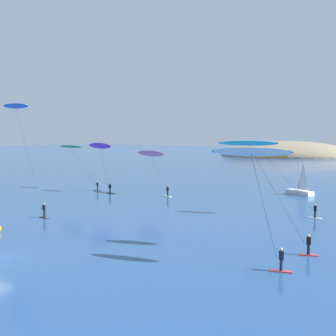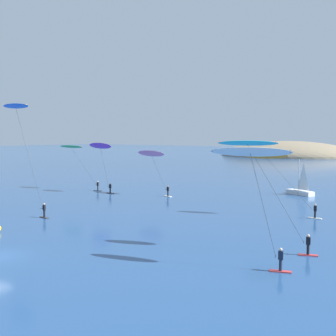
# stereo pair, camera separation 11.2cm
# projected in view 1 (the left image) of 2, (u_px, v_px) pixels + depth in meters

# --- Properties ---
(sailboat_near) EXTENTS (5.72, 3.56, 5.70)m
(sailboat_near) POSITION_uv_depth(u_px,v_px,m) (298.00, 190.00, 67.46)
(sailboat_near) COLOR white
(sailboat_near) RESTS_ON ground
(kitesurfer_orange) EXTENTS (8.78, 3.06, 7.54)m
(kitesurfer_orange) POSITION_uv_depth(u_px,v_px,m) (270.00, 161.00, 49.13)
(kitesurfer_orange) COLOR silver
(kitesurfer_orange) RESTS_ON ground
(kitesurfer_pink) EXTENTS (6.77, 1.62, 7.18)m
(kitesurfer_pink) POSITION_uv_depth(u_px,v_px,m) (152.00, 156.00, 66.64)
(kitesurfer_pink) COLOR silver
(kitesurfer_pink) RESTS_ON ground
(kitesurfer_white) EXTENTS (5.88, 2.34, 8.76)m
(kitesurfer_white) POSITION_uv_depth(u_px,v_px,m) (254.00, 161.00, 29.45)
(kitesurfer_white) COLOR red
(kitesurfer_white) RESTS_ON ground
(kitesurfer_purple) EXTENTS (5.06, 1.72, 8.33)m
(kitesurfer_purple) POSITION_uv_depth(u_px,v_px,m) (101.00, 149.00, 69.04)
(kitesurfer_purple) COLOR #2D2D33
(kitesurfer_purple) RESTS_ON ground
(kitesurfer_blue) EXTENTS (8.71, 1.80, 13.35)m
(kitesurfer_blue) POSITION_uv_depth(u_px,v_px,m) (18.00, 114.00, 50.55)
(kitesurfer_blue) COLOR #2D2D33
(kitesurfer_blue) RESTS_ON ground
(kitesurfer_green) EXTENTS (8.80, 2.33, 7.82)m
(kitesurfer_green) POSITION_uv_depth(u_px,v_px,m) (73.00, 150.00, 73.49)
(kitesurfer_green) COLOR #2D2D33
(kitesurfer_green) RESTS_ON ground
(kitesurfer_cyan) EXTENTS (7.90, 3.22, 9.15)m
(kitesurfer_cyan) POSITION_uv_depth(u_px,v_px,m) (254.00, 153.00, 33.94)
(kitesurfer_cyan) COLOR red
(kitesurfer_cyan) RESTS_ON ground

